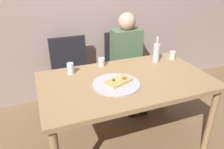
# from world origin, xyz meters

# --- Properties ---
(ground_plane) EXTENTS (8.00, 8.00, 0.00)m
(ground_plane) POSITION_xyz_m (0.00, 0.00, 0.00)
(ground_plane) COLOR brown
(dining_table) EXTENTS (1.52, 0.88, 0.74)m
(dining_table) POSITION_xyz_m (0.00, 0.00, 0.66)
(dining_table) COLOR #99754C
(dining_table) RESTS_ON ground_plane
(pizza_tray) EXTENTS (0.40, 0.40, 0.01)m
(pizza_tray) POSITION_xyz_m (-0.12, -0.06, 0.74)
(pizza_tray) COLOR #ADADB2
(pizza_tray) RESTS_ON dining_table
(pizza_slice_last) EXTENTS (0.25, 0.20, 0.05)m
(pizza_slice_last) POSITION_xyz_m (-0.09, -0.05, 0.76)
(pizza_slice_last) COLOR tan
(pizza_slice_last) RESTS_ON pizza_tray
(wine_bottle) EXTENTS (0.07, 0.07, 0.27)m
(wine_bottle) POSITION_xyz_m (0.46, 0.25, 0.84)
(wine_bottle) COLOR #B2BCC1
(wine_bottle) RESTS_ON dining_table
(tumbler_near) EXTENTS (0.06, 0.06, 0.10)m
(tumbler_near) POSITION_xyz_m (-0.44, 0.29, 0.79)
(tumbler_near) COLOR silver
(tumbler_near) RESTS_ON dining_table
(tumbler_far) EXTENTS (0.07, 0.07, 0.08)m
(tumbler_far) POSITION_xyz_m (0.67, 0.26, 0.78)
(tumbler_far) COLOR #B7C6BC
(tumbler_far) RESTS_ON dining_table
(wine_glass) EXTENTS (0.07, 0.07, 0.08)m
(wine_glass) POSITION_xyz_m (-0.11, 0.36, 0.78)
(wine_glass) COLOR beige
(wine_glass) RESTS_ON dining_table
(chair_left) EXTENTS (0.44, 0.44, 0.90)m
(chair_left) POSITION_xyz_m (-0.34, 0.84, 0.51)
(chair_left) COLOR black
(chair_left) RESTS_ON ground_plane
(chair_right) EXTENTS (0.44, 0.44, 0.90)m
(chair_right) POSITION_xyz_m (0.36, 0.84, 0.51)
(chair_right) COLOR black
(chair_right) RESTS_ON ground_plane
(guest_in_sweater) EXTENTS (0.36, 0.56, 1.17)m
(guest_in_sweater) POSITION_xyz_m (0.36, 0.69, 0.64)
(guest_in_sweater) COLOR #4C6B47
(guest_in_sweater) RESTS_ON ground_plane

